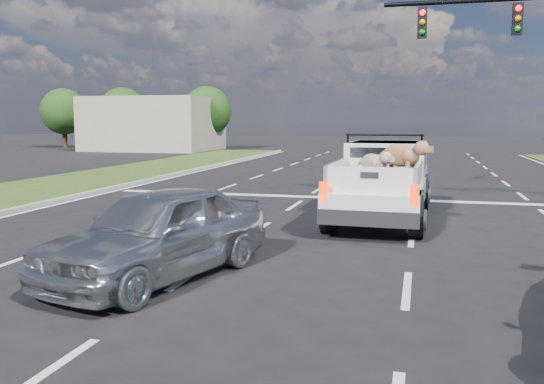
% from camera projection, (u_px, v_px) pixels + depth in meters
% --- Properties ---
extents(ground, '(160.00, 160.00, 0.00)m').
position_uv_depth(ground, '(295.00, 282.00, 9.20)').
color(ground, black).
rests_on(ground, ground).
extents(road_markings, '(17.75, 60.00, 0.01)m').
position_uv_depth(road_markings, '(347.00, 215.00, 15.50)').
color(road_markings, silver).
rests_on(road_markings, ground).
extents(curb_left, '(0.15, 60.00, 0.14)m').
position_uv_depth(curb_left, '(42.00, 204.00, 17.21)').
color(curb_left, '#A69F98').
rests_on(curb_left, ground).
extents(building_left, '(10.00, 8.00, 4.40)m').
position_uv_depth(building_left, '(154.00, 124.00, 48.48)').
color(building_left, tan).
rests_on(building_left, ground).
extents(tree_far_a, '(4.20, 4.20, 5.40)m').
position_uv_depth(tree_far_a, '(64.00, 112.00, 52.75)').
color(tree_far_a, '#332114').
rests_on(tree_far_a, ground).
extents(tree_far_b, '(4.20, 4.20, 5.40)m').
position_uv_depth(tree_far_b, '(123.00, 111.00, 51.26)').
color(tree_far_b, '#332114').
rests_on(tree_far_b, ground).
extents(tree_far_c, '(4.20, 4.20, 5.40)m').
position_uv_depth(tree_far_c, '(207.00, 111.00, 49.26)').
color(tree_far_c, '#332114').
rests_on(tree_far_c, ground).
extents(pickup_truck, '(2.41, 5.97, 2.21)m').
position_uv_depth(pickup_truck, '(384.00, 179.00, 14.89)').
color(pickup_truck, black).
rests_on(pickup_truck, ground).
extents(silver_sedan, '(2.91, 4.74, 1.51)m').
position_uv_depth(silver_sedan, '(159.00, 232.00, 9.35)').
color(silver_sedan, '#AFB2B7').
rests_on(silver_sedan, ground).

